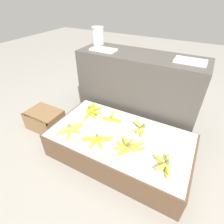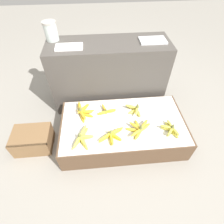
{
  "view_description": "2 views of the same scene",
  "coord_description": "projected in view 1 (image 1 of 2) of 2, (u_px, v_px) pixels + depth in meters",
  "views": [
    {
      "loc": [
        0.49,
        -1.06,
        1.36
      ],
      "look_at": [
        -0.13,
        0.08,
        0.43
      ],
      "focal_mm": 28.0,
      "sensor_mm": 36.0,
      "label": 1
    },
    {
      "loc": [
        -0.22,
        -1.14,
        1.66
      ],
      "look_at": [
        -0.11,
        0.04,
        0.39
      ],
      "focal_mm": 28.0,
      "sensor_mm": 36.0,
      "label": 2
    }
  ],
  "objects": [
    {
      "name": "foam_tray_dark",
      "position": [
        190.0,
        61.0,
        1.58
      ],
      "size": [
        0.28,
        0.18,
        0.02
      ],
      "color": "white",
      "rests_on": "back_vendor_table"
    },
    {
      "name": "display_platform",
      "position": [
        120.0,
        145.0,
        1.67
      ],
      "size": [
        1.29,
        0.71,
        0.27
      ],
      "color": "brown",
      "rests_on": "ground_plane"
    },
    {
      "name": "banana_bunch_front_midright",
      "position": [
        129.0,
        146.0,
        1.43
      ],
      "size": [
        0.27,
        0.25,
        0.11
      ],
      "color": "gold",
      "rests_on": "display_platform"
    },
    {
      "name": "banana_bunch_middle_left",
      "position": [
        92.0,
        111.0,
        1.84
      ],
      "size": [
        0.2,
        0.29,
        0.11
      ],
      "color": "gold",
      "rests_on": "display_platform"
    },
    {
      "name": "banana_bunch_middle_midright",
      "position": [
        140.0,
        128.0,
        1.61
      ],
      "size": [
        0.16,
        0.2,
        0.11
      ],
      "color": "#DBCC4C",
      "rests_on": "display_platform"
    },
    {
      "name": "wooden_crate",
      "position": [
        45.0,
        119.0,
        2.03
      ],
      "size": [
        0.38,
        0.29,
        0.21
      ],
      "color": "olive",
      "rests_on": "ground_plane"
    },
    {
      "name": "banana_bunch_middle_midleft",
      "position": [
        112.0,
        118.0,
        1.74
      ],
      "size": [
        0.21,
        0.15,
        0.08
      ],
      "color": "gold",
      "rests_on": "display_platform"
    },
    {
      "name": "glass_jar",
      "position": [
        98.0,
        35.0,
        2.03
      ],
      "size": [
        0.14,
        0.14,
        0.19
      ],
      "color": "silver",
      "rests_on": "back_vendor_table"
    },
    {
      "name": "foam_tray_white",
      "position": [
        103.0,
        50.0,
        1.87
      ],
      "size": [
        0.27,
        0.15,
        0.02
      ],
      "color": "white",
      "rests_on": "back_vendor_table"
    },
    {
      "name": "ground_plane",
      "position": [
        119.0,
        154.0,
        1.74
      ],
      "size": [
        10.0,
        10.0,
        0.0
      ],
      "primitive_type": "plane",
      "color": "gray"
    },
    {
      "name": "banana_bunch_front_midleft",
      "position": [
        97.0,
        140.0,
        1.5
      ],
      "size": [
        0.26,
        0.21,
        0.09
      ],
      "color": "yellow",
      "rests_on": "display_platform"
    },
    {
      "name": "back_vendor_table",
      "position": [
        138.0,
        90.0,
        2.0
      ],
      "size": [
        1.34,
        0.45,
        0.81
      ],
      "color": "#4C4742",
      "rests_on": "ground_plane"
    },
    {
      "name": "banana_bunch_front_left",
      "position": [
        71.0,
        130.0,
        1.6
      ],
      "size": [
        0.21,
        0.28,
        0.1
      ],
      "color": "#DBCC4C",
      "rests_on": "display_platform"
    },
    {
      "name": "banana_bunch_front_right",
      "position": [
        164.0,
        164.0,
        1.29
      ],
      "size": [
        0.16,
        0.22,
        0.1
      ],
      "color": "gold",
      "rests_on": "display_platform"
    }
  ]
}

